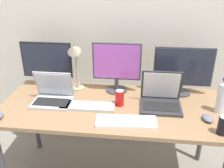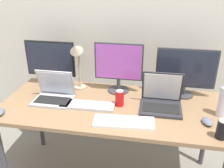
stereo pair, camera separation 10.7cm
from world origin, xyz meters
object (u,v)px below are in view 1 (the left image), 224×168
(soda_can_by_laptop, at_px, (120,98))
(desk_lamp, at_px, (75,59))
(mouse_by_laptop, at_px, (208,118))
(soda_can_near_keyboard, at_px, (223,125))
(laptop_secondary, at_px, (161,98))
(monitor_center, at_px, (117,65))
(keyboard_aux, at_px, (87,106))
(keyboard_main, at_px, (126,122))
(water_bottle, at_px, (222,97))
(monitor_right, at_px, (183,69))
(laptop_silver, at_px, (53,95))
(work_desk, at_px, (112,112))
(monitor_left, at_px, (47,64))

(soda_can_by_laptop, distance_m, desk_lamp, 0.50)
(mouse_by_laptop, bearing_deg, soda_can_near_keyboard, -81.73)
(laptop_secondary, xyz_separation_m, mouse_by_laptop, (0.31, -0.18, -0.04))
(monitor_center, xyz_separation_m, keyboard_aux, (-0.19, -0.31, -0.22))
(mouse_by_laptop, bearing_deg, keyboard_main, 177.87)
(laptop_secondary, height_order, water_bottle, water_bottle)
(monitor_right, relative_size, keyboard_aux, 1.15)
(laptop_secondary, xyz_separation_m, soda_can_by_laptop, (-0.31, -0.03, 0.00))
(soda_can_by_laptop, bearing_deg, monitor_right, 28.26)
(laptop_silver, bearing_deg, mouse_by_laptop, -6.88)
(monitor_right, bearing_deg, laptop_secondary, -127.99)
(work_desk, xyz_separation_m, laptop_silver, (-0.47, 0.00, 0.12))
(laptop_secondary, bearing_deg, mouse_by_laptop, -29.45)
(monitor_left, distance_m, laptop_secondary, 1.01)
(work_desk, distance_m, keyboard_aux, 0.20)
(keyboard_main, height_order, keyboard_aux, same)
(keyboard_main, bearing_deg, monitor_center, 98.97)
(monitor_right, bearing_deg, monitor_center, -178.26)
(soda_can_near_keyboard, xyz_separation_m, desk_lamp, (-1.07, 0.50, 0.23))
(work_desk, xyz_separation_m, laptop_secondary, (0.37, 0.04, 0.12))
(monitor_right, bearing_deg, water_bottle, -49.33)
(laptop_secondary, relative_size, keyboard_main, 0.74)
(monitor_left, xyz_separation_m, keyboard_main, (0.73, -0.51, -0.20))
(keyboard_main, height_order, soda_can_near_keyboard, soda_can_near_keyboard)
(monitor_center, height_order, laptop_secondary, monitor_center)
(work_desk, bearing_deg, monitor_right, 26.18)
(keyboard_aux, height_order, soda_can_by_laptop, soda_can_by_laptop)
(soda_can_near_keyboard, bearing_deg, work_desk, 158.82)
(water_bottle, bearing_deg, monitor_right, 130.67)
(laptop_secondary, bearing_deg, laptop_silver, -177.42)
(keyboard_main, distance_m, soda_can_near_keyboard, 0.62)
(monitor_left, xyz_separation_m, soda_can_by_laptop, (0.66, -0.27, -0.15))
(work_desk, distance_m, desk_lamp, 0.53)
(monitor_center, xyz_separation_m, laptop_secondary, (0.36, -0.22, -0.17))
(work_desk, xyz_separation_m, soda_can_by_laptop, (0.06, 0.01, 0.12))
(desk_lamp, bearing_deg, keyboard_aux, -60.93)
(monitor_right, bearing_deg, mouse_by_laptop, -72.07)
(monitor_center, relative_size, monitor_right, 0.89)
(monitor_right, distance_m, keyboard_main, 0.70)
(monitor_center, height_order, desk_lamp, desk_lamp)
(soda_can_near_keyboard, relative_size, soda_can_by_laptop, 1.00)
(monitor_right, height_order, mouse_by_laptop, monitor_right)
(work_desk, xyz_separation_m, mouse_by_laptop, (0.69, -0.14, 0.08))
(keyboard_aux, bearing_deg, laptop_silver, 166.92)
(monitor_center, distance_m, soda_can_by_laptop, 0.31)
(keyboard_aux, relative_size, desk_lamp, 0.96)
(keyboard_main, bearing_deg, desk_lamp, 131.23)
(monitor_right, xyz_separation_m, keyboard_main, (-0.43, -0.51, -0.21))
(laptop_silver, height_order, water_bottle, water_bottle)
(laptop_silver, bearing_deg, laptop_secondary, 2.58)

